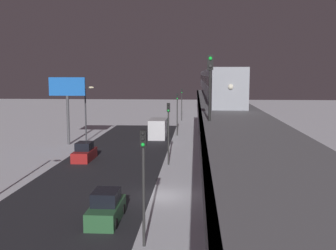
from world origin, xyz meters
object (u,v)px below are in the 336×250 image
at_px(box_truck, 159,128).
at_px(traffic_light_mid, 168,125).
at_px(sedan_red, 84,153).
at_px(commercial_billboard, 67,93).
at_px(rail_signal, 210,76).
at_px(traffic_light_far, 177,108).
at_px(traffic_light_near, 143,171).
at_px(traffic_light_distant, 182,100).
at_px(sedan_green, 106,209).
at_px(subway_train, 212,80).

distance_m(box_truck, traffic_light_mid, 19.11).
bearing_deg(sedan_red, commercial_billboard, -63.75).
xyz_separation_m(rail_signal, traffic_light_far, (3.60, -36.82, -5.01)).
relative_size(traffic_light_near, traffic_light_distant, 1.00).
distance_m(sedan_green, traffic_light_near, 5.87).
xyz_separation_m(rail_signal, traffic_light_near, (3.60, 3.75, -5.01)).
relative_size(traffic_light_near, commercial_billboard, 0.72).
distance_m(rail_signal, traffic_light_distant, 57.44).
bearing_deg(traffic_light_far, box_truck, 30.40).
xyz_separation_m(box_truck, traffic_light_distant, (-2.70, -21.87, 2.85)).
bearing_deg(traffic_light_mid, commercial_billboard, -39.26).
bearing_deg(sedan_green, box_truck, 89.67).
distance_m(traffic_light_near, traffic_light_distant, 60.86).
xyz_separation_m(rail_signal, traffic_light_distant, (3.60, -57.11, -5.01)).
bearing_deg(rail_signal, traffic_light_distant, -86.39).
relative_size(sedan_green, sedan_red, 0.99).
relative_size(sedan_green, traffic_light_near, 0.69).
bearing_deg(box_truck, traffic_light_distant, -97.04).
bearing_deg(rail_signal, sedan_green, -0.46).
bearing_deg(traffic_light_far, commercial_billboard, 31.89).
height_order(rail_signal, sedan_red, rail_signal).
bearing_deg(sedan_green, sedan_red, 109.29).
distance_m(traffic_light_mid, commercial_billboard, 18.39).
height_order(traffic_light_far, commercial_billboard, commercial_billboard).
height_order(rail_signal, commercial_billboard, rail_signal).
relative_size(traffic_light_mid, commercial_billboard, 0.72).
relative_size(traffic_light_near, traffic_light_far, 1.00).
height_order(box_truck, traffic_light_distant, traffic_light_distant).
bearing_deg(sedan_green, traffic_light_distant, 87.09).
xyz_separation_m(box_truck, traffic_light_far, (-2.70, -1.58, 2.85)).
bearing_deg(rail_signal, commercial_billboard, -57.76).
relative_size(subway_train, traffic_light_far, 11.57).
height_order(rail_signal, traffic_light_far, rail_signal).
relative_size(rail_signal, commercial_billboard, 0.45).
bearing_deg(traffic_light_distant, sedan_red, 76.51).
distance_m(subway_train, traffic_light_mid, 28.63).
xyz_separation_m(traffic_light_near, commercial_billboard, (14.09, -31.80, 2.63)).
xyz_separation_m(rail_signal, box_truck, (6.30, -35.24, -7.86)).
height_order(box_truck, traffic_light_mid, traffic_light_mid).
bearing_deg(sedan_red, rail_signal, 125.13).
height_order(sedan_red, traffic_light_far, traffic_light_far).
xyz_separation_m(sedan_red, traffic_light_far, (-9.30, -18.49, 3.40)).
bearing_deg(rail_signal, traffic_light_near, 46.11).
distance_m(sedan_green, traffic_light_far, 37.04).
distance_m(sedan_green, traffic_light_mid, 17.08).
xyz_separation_m(subway_train, traffic_light_far, (5.47, 7.52, -4.06)).
bearing_deg(traffic_light_mid, box_truck, -81.78).
height_order(traffic_light_near, commercial_billboard, commercial_billboard).
bearing_deg(box_truck, traffic_light_near, 93.96).
distance_m(subway_train, traffic_light_near, 48.57).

